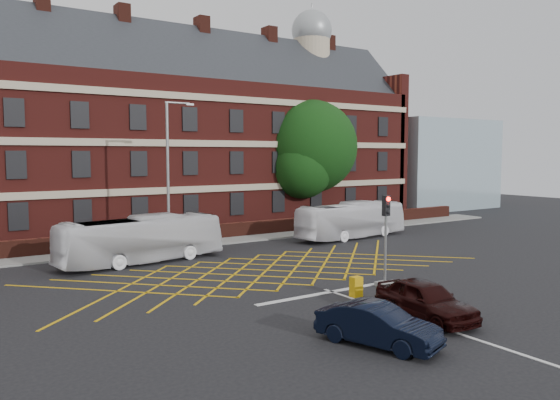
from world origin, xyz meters
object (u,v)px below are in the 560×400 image
bus_left (142,239)px  car_maroon (426,300)px  car_navy (378,325)px  bus_right (352,220)px  traffic_light_near (385,249)px  utility_cabinet (356,287)px  street_lamp (169,201)px  deciduous_tree (310,153)px

bus_left → car_maroon: (5.18, -16.26, -0.60)m
car_navy → car_maroon: bearing=-1.7°
bus_right → traffic_light_near: traffic_light_near is taller
car_navy → utility_cabinet: bearing=36.1°
car_navy → bus_right: bearing=32.1°
traffic_light_near → street_lamp: street_lamp is taller
bus_left → car_maroon: size_ratio=2.21×
bus_left → bus_right: bus_left is taller
car_maroon → traffic_light_near: (2.36, 4.52, 1.02)m
bus_right → utility_cabinet: size_ratio=10.83×
street_lamp → utility_cabinet: street_lamp is taller
traffic_light_near → street_lamp: (-5.10, 13.56, 1.50)m
car_navy → car_maroon: (3.48, 1.07, 0.07)m
traffic_light_near → utility_cabinet: traffic_light_near is taller
car_maroon → street_lamp: street_lamp is taller
car_navy → street_lamp: (0.74, 19.16, 2.60)m
utility_cabinet → car_maroon: bearing=-89.9°
bus_right → street_lamp: street_lamp is taller
bus_left → car_navy: 17.43m
deciduous_tree → traffic_light_near: (-11.07, -20.59, -4.52)m
deciduous_tree → utility_cabinet: 25.81m
bus_left → car_navy: bus_left is taller
bus_right → deciduous_tree: 10.20m
bus_left → street_lamp: size_ratio=1.03×
traffic_light_near → car_maroon: bearing=-117.6°
car_navy → traffic_light_near: size_ratio=0.95×
car_maroon → traffic_light_near: 5.21m
bus_left → street_lamp: street_lamp is taller
car_navy → street_lamp: bearing=69.0°
traffic_light_near → street_lamp: 14.56m
bus_right → utility_cabinet: (-10.86, -12.72, -0.89)m
street_lamp → bus_left: bearing=-143.3°
bus_left → deciduous_tree: deciduous_tree is taller
traffic_light_near → bus_left: bearing=122.7°
car_navy → street_lamp: size_ratio=0.43×
car_navy → utility_cabinet: (3.48, 4.95, -0.23)m
bus_right → deciduous_tree: (2.57, 8.53, 4.96)m
bus_right → traffic_light_near: 14.76m
car_maroon → bus_left: bearing=112.9°
bus_left → bus_right: bearing=-96.5°
deciduous_tree → street_lamp: bearing=-156.5°
bus_left → deciduous_tree: size_ratio=0.88×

